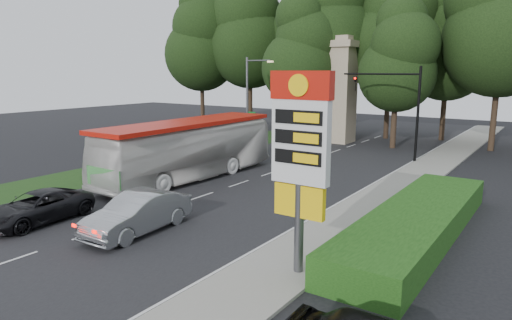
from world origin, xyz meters
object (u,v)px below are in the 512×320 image
Objects in this scene: gas_station_pylon at (300,146)px; transit_bus at (189,150)px; monument at (340,89)px; sedan_silver at (138,213)px; streetlight_signs at (249,99)px; suv_charcoal at (37,207)px; traffic_signal_mast at (401,100)px.

transit_bus is (-12.70, 8.37, -2.58)m from gas_station_pylon.
monument is 28.82m from sedan_silver.
streetlight_signs is at bearing 109.19° from sedan_silver.
sedan_silver is 1.02× the size of suv_charcoal.
transit_bus is (-9.18, -13.63, -2.81)m from traffic_signal_mast.
streetlight_signs is at bearing 108.92° from transit_bus.
transit_bus is 2.59× the size of sedan_silver.
transit_bus reaches higher than suv_charcoal.
traffic_signal_mast is at bearing 8.92° from streetlight_signs.
monument is at bearing 58.03° from streetlight_signs.
sedan_silver is at bearing -100.62° from traffic_signal_mast.
monument is 1.98× the size of suv_charcoal.
streetlight_signs reaches higher than transit_bus.
gas_station_pylon is at bearing -1.40° from sedan_silver.
streetlight_signs reaches higher than sedan_silver.
transit_bus reaches higher than sedan_silver.
gas_station_pylon is at bearing -68.20° from monument.
sedan_silver is (8.49, -20.30, -3.59)m from streetlight_signs.
traffic_signal_mast reaches higher than suv_charcoal.
streetlight_signs is at bearing -171.08° from traffic_signal_mast.
monument reaches higher than gas_station_pylon.
monument is at bearing 93.55° from sedan_silver.
monument is 19.96m from transit_bus.
gas_station_pylon is 0.68× the size of monument.
monument is 0.75× the size of transit_bus.
streetlight_signs is 0.60× the size of transit_bus.
transit_bus is (3.49, -11.64, -2.58)m from streetlight_signs.
traffic_signal_mast is at bearing 99.09° from gas_station_pylon.
sedan_silver is (5.00, -8.66, -1.01)m from transit_bus.
streetlight_signs is 22.61m from suv_charcoal.
traffic_signal_mast reaches higher than sedan_silver.
traffic_signal_mast is (-3.52, 22.00, 0.22)m from gas_station_pylon.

